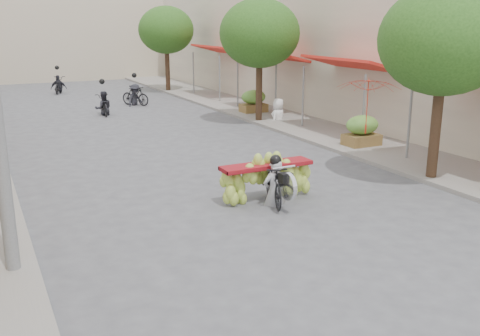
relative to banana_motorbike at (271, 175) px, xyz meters
name	(u,v)px	position (x,y,z in m)	size (l,w,h in m)	color
ground	(373,282)	(-0.51, -4.37, -0.69)	(120.00, 120.00, 0.00)	#535458
sidewalk_right	(279,115)	(6.49, 10.63, -0.63)	(4.00, 60.00, 0.12)	gray
shophouse_row_right	(381,49)	(11.48, 9.62, 2.31)	(9.77, 40.00, 6.00)	beige
far_building	(48,33)	(-0.51, 33.63, 2.81)	(20.00, 6.00, 7.00)	#C1B198
street_tree_near	(444,40)	(4.89, -0.37, 3.09)	(3.40, 3.40, 5.25)	#3A2719
street_tree_mid	(260,34)	(4.89, 9.63, 3.09)	(3.40, 3.40, 5.25)	#3A2719
street_tree_far	(166,30)	(4.89, 21.63, 3.09)	(3.40, 3.40, 5.25)	#3A2719
produce_crate_mid	(362,128)	(5.69, 3.63, 0.02)	(1.20, 0.88, 1.16)	brown
produce_crate_far	(254,99)	(5.69, 11.63, 0.02)	(1.20, 0.88, 1.16)	brown
banana_motorbike	(271,175)	(0.00, 0.00, 0.00)	(2.34, 1.89, 2.07)	black
market_umbrella	(369,77)	(5.28, 2.92, 1.84)	(2.71, 2.71, 1.86)	red
pedestrian	(278,99)	(5.76, 9.43, 0.33)	(1.04, 0.90, 1.80)	white
bg_motorbike_a	(103,100)	(-0.75, 14.60, 0.04)	(0.83, 1.70, 1.95)	black
bg_motorbike_b	(135,90)	(1.44, 16.92, 0.14)	(1.42, 1.73, 1.95)	black
bg_motorbike_c	(58,81)	(-1.42, 23.89, 0.08)	(1.21, 1.90, 1.95)	black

